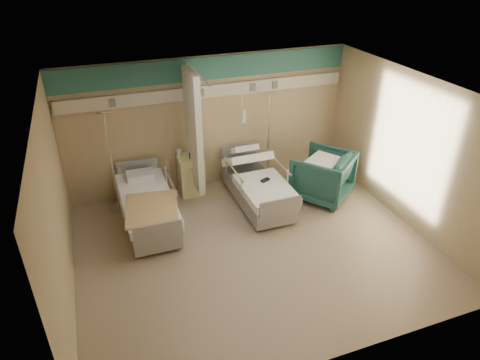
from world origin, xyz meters
name	(u,v)px	position (x,y,z in m)	size (l,w,h in m)	color
ground	(254,247)	(0.00, 0.00, 0.00)	(6.00, 5.00, 0.00)	gray
room_walls	(248,145)	(-0.03, 0.25, 1.86)	(6.04, 5.04, 2.82)	tan
bed_right	(258,190)	(0.60, 1.30, 0.32)	(1.00, 2.16, 0.63)	white
bed_left	(149,211)	(-1.60, 1.30, 0.32)	(1.00, 2.16, 0.63)	white
bedside_cabinet	(191,175)	(-0.55, 2.20, 0.42)	(0.50, 0.48, 0.85)	#E3DC8E
visitor_armchair	(322,176)	(1.95, 1.09, 0.50)	(1.07, 1.10, 1.00)	#1C4743
waffle_blanket	(325,153)	(1.93, 1.05, 1.04)	(0.66, 0.58, 0.07)	silver
iv_stand_right	(267,162)	(1.22, 2.26, 0.40)	(0.35, 0.35, 1.96)	silver
iv_stand_left	(116,190)	(-2.10, 2.09, 0.42)	(0.37, 0.37, 2.06)	silver
call_remote	(265,180)	(0.67, 1.09, 0.65)	(0.19, 0.08, 0.04)	black
tan_blanket	(152,209)	(-1.59, 0.84, 0.65)	(0.88, 1.10, 0.04)	tan
toiletry_bag	(195,155)	(-0.46, 2.14, 0.91)	(0.21, 0.13, 0.11)	black
white_cup	(179,153)	(-0.74, 2.32, 0.92)	(0.10, 0.10, 0.14)	white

